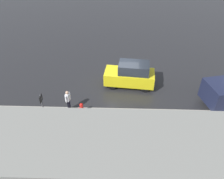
{
  "coord_description": "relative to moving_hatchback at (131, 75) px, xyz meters",
  "views": [
    {
      "loc": [
        0.4,
        14.26,
        10.4
      ],
      "look_at": [
        0.82,
        1.54,
        0.9
      ],
      "focal_mm": 35.0,
      "sensor_mm": 36.0,
      "label": 1
    }
  ],
  "objects": [
    {
      "name": "moving_hatchback",
      "position": [
        0.0,
        0.0,
        0.0
      ],
      "size": [
        4.06,
        2.1,
        2.06
      ],
      "color": "yellow",
      "rests_on": "ground"
    },
    {
      "name": "ground_plane",
      "position": [
        0.59,
        0.3,
        -1.03
      ],
      "size": [
        60.0,
        60.0,
        0.0
      ],
      "primitive_type": "plane",
      "color": "black"
    },
    {
      "name": "pedestrian",
      "position": [
        4.38,
        3.11,
        -0.07
      ],
      "size": [
        0.33,
        0.55,
        1.62
      ],
      "color": "silver",
      "rests_on": "ground"
    },
    {
      "name": "kerb_strip",
      "position": [
        0.59,
        4.5,
        -1.01
      ],
      "size": [
        24.0,
        3.2,
        0.04
      ],
      "primitive_type": "cube",
      "color": "gray",
      "rests_on": "ground"
    },
    {
      "name": "metal_railing",
      "position": [
        -0.45,
        5.74,
        -0.29
      ],
      "size": [
        9.77,
        0.04,
        1.05
      ],
      "color": "#B7BABF",
      "rests_on": "ground"
    },
    {
      "name": "sign_post",
      "position": [
        5.59,
        4.55,
        0.55
      ],
      "size": [
        0.07,
        0.44,
        2.4
      ],
      "color": "#4C4C51",
      "rests_on": "ground"
    },
    {
      "name": "fire_hydrant",
      "position": [
        3.45,
        3.37,
        -0.63
      ],
      "size": [
        0.42,
        0.31,
        0.8
      ],
      "color": "red",
      "rests_on": "ground"
    }
  ]
}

